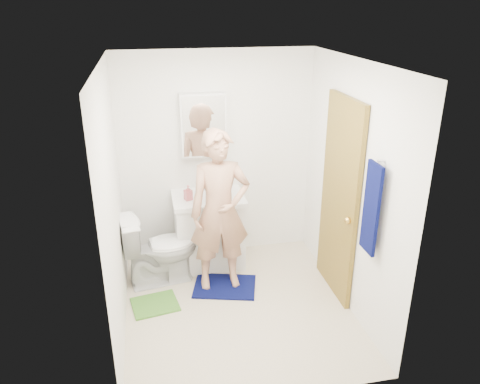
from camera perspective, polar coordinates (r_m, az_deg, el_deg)
name	(u,v)px	position (r m, az deg, el deg)	size (l,w,h in m)	color
floor	(238,308)	(4.85, -0.30, -13.95)	(2.20, 2.40, 0.02)	beige
ceiling	(237,60)	(3.94, -0.37, 15.74)	(2.20, 2.40, 0.02)	white
wall_back	(217,157)	(5.37, -2.86, 4.28)	(2.20, 0.02, 2.40)	white
wall_front	(272,266)	(3.20, 3.96, -9.04)	(2.20, 0.02, 2.40)	white
wall_left	(112,208)	(4.20, -15.38, -1.86)	(0.02, 2.40, 2.40)	white
wall_right	(351,188)	(4.58, 13.42, 0.42)	(0.02, 2.40, 2.40)	white
vanity_cabinet	(209,232)	(5.39, -3.79, -4.91)	(0.75, 0.55, 0.80)	white
countertop	(208,198)	(5.21, -3.91, -0.75)	(0.79, 0.59, 0.05)	white
sink_basin	(208,197)	(5.20, -3.92, -0.59)	(0.40, 0.40, 0.03)	white
faucet	(206,185)	(5.34, -4.20, 0.84)	(0.03, 0.03, 0.12)	silver
medicine_cabinet	(203,125)	(5.17, -4.49, 8.15)	(0.50, 0.12, 0.70)	white
mirror_panel	(204,126)	(5.11, -4.39, 7.98)	(0.46, 0.01, 0.66)	white
door	(339,200)	(4.75, 12.00, -0.91)	(0.05, 0.80, 2.05)	olive
door_knob	(348,220)	(4.50, 13.03, -3.40)	(0.07, 0.07, 0.07)	gold
towel	(371,209)	(4.06, 15.71, -1.96)	(0.03, 0.24, 0.80)	#070C43
towel_hook	(382,161)	(3.93, 16.87, 3.68)	(0.02, 0.02, 0.06)	silver
toilet	(160,248)	(5.11, -9.75, -6.77)	(0.45, 0.79, 0.80)	white
bath_mat	(225,286)	(5.13, -1.87, -11.43)	(0.65, 0.46, 0.02)	#070C43
green_rug	(155,304)	(4.94, -10.32, -13.33)	(0.45, 0.38, 0.02)	#4B892D
soap_dispenser	(188,193)	(5.09, -6.35, -0.08)	(0.08, 0.08, 0.17)	#BC585E
toothbrush_cup	(223,186)	(5.31, -2.03, 0.69)	(0.13, 0.13, 0.10)	#6D3C84
man	(220,212)	(4.76, -2.47, -2.39)	(0.62, 0.41, 1.70)	tan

